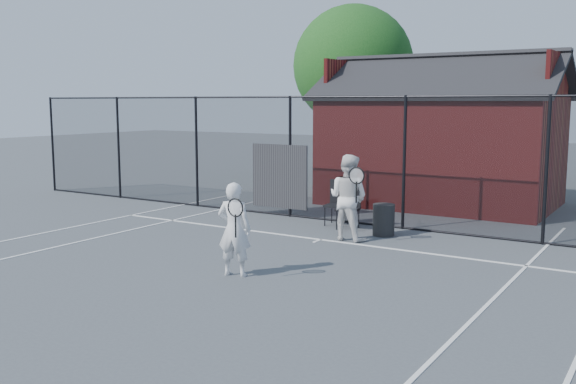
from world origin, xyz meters
The scene contains 10 objects.
ground centered at (0.00, 0.00, 0.00)m, with size 80.00×80.00×0.00m, color #454A4F.
court_lines centered at (0.00, -1.32, 0.01)m, with size 11.02×18.00×0.01m.
fence centered at (-0.30, 5.00, 1.45)m, with size 22.04×3.00×3.00m.
clubhouse centered at (0.50, 9.00, 1.61)m, with size 6.50×4.36×4.19m.
tree_left centered at (-4.50, 13.50, 4.19)m, with size 4.48×4.48×6.44m.
player_front centered at (0.14, -0.18, 0.78)m, with size 0.74×0.58×1.56m.
player_back centered at (0.46, 3.31, 0.89)m, with size 0.99×0.75×1.79m.
chair_left centered at (-0.48, 4.60, 0.51)m, with size 0.49×0.51×1.02m, color black.
chair_right centered at (-0.06, 4.34, 0.50)m, with size 0.48×0.50×1.00m, color black.
waste_bin centered at (0.92, 4.10, 0.34)m, with size 0.47×0.47×0.68m, color #262626.
Camera 1 is at (6.35, -8.46, 2.85)m, focal length 40.00 mm.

